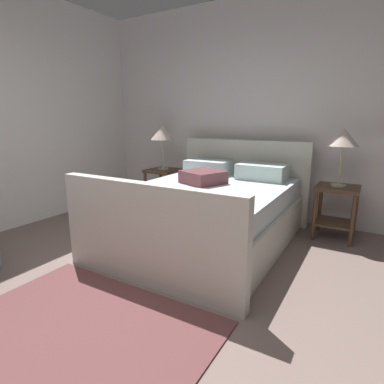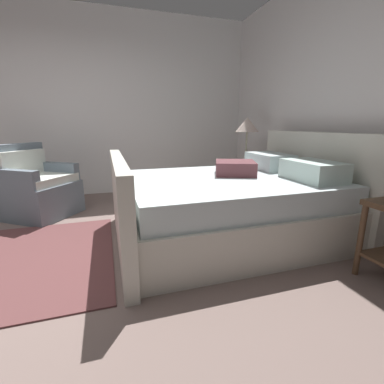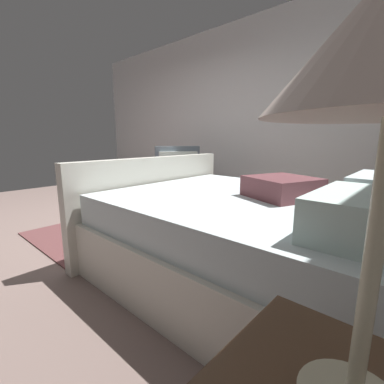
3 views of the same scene
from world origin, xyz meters
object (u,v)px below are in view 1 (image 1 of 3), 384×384
(table_lamp_right, at_px, (343,139))
(table_lamp_left, at_px, (162,133))
(nightstand_left, at_px, (164,182))
(nightstand_right, at_px, (336,203))
(bed, at_px, (209,211))

(table_lamp_right, relative_size, table_lamp_left, 0.99)
(nightstand_left, bearing_deg, table_lamp_left, 99.46)
(nightstand_right, distance_m, table_lamp_left, 2.46)
(nightstand_right, relative_size, table_lamp_left, 0.95)
(table_lamp_left, bearing_deg, nightstand_right, 0.34)
(bed, height_order, nightstand_left, bed)
(nightstand_right, relative_size, nightstand_left, 1.00)
(bed, height_order, table_lamp_right, table_lamp_right)
(table_lamp_right, bearing_deg, table_lamp_left, -179.66)
(nightstand_right, xyz_separation_m, table_lamp_left, (-2.35, -0.01, 0.71))
(table_lamp_left, bearing_deg, bed, -34.03)
(bed, relative_size, nightstand_left, 3.65)
(bed, xyz_separation_m, table_lamp_left, (-1.17, 0.79, 0.77))
(bed, distance_m, table_lamp_right, 1.62)
(bed, bearing_deg, table_lamp_right, 34.44)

